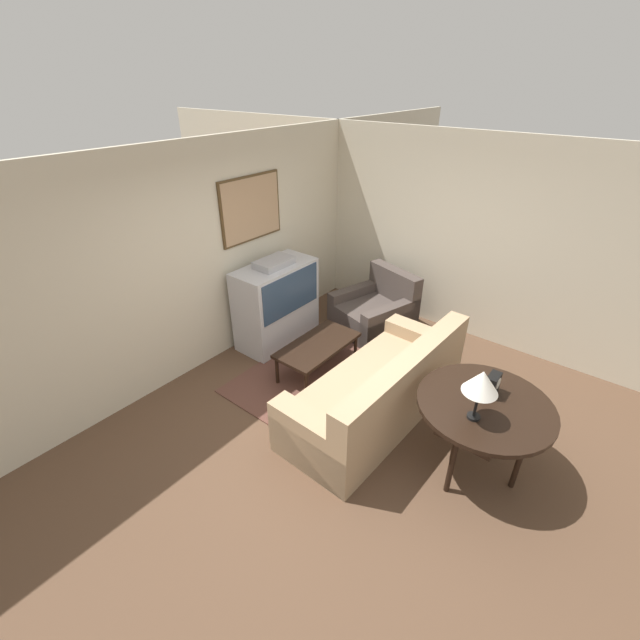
{
  "coord_description": "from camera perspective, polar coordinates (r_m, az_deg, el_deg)",
  "views": [
    {
      "loc": [
        -2.86,
        -1.93,
        3.28
      ],
      "look_at": [
        0.55,
        0.8,
        0.75
      ],
      "focal_mm": 24.0,
      "sensor_mm": 36.0,
      "label": 1
    }
  ],
  "objects": [
    {
      "name": "wall_back",
      "position": [
        5.33,
        -15.06,
        7.89
      ],
      "size": [
        12.0,
        0.1,
        2.7
      ],
      "color": "beige",
      "rests_on": "ground_plane"
    },
    {
      "name": "mantel_clock",
      "position": [
        4.14,
        22.0,
        -7.99
      ],
      "size": [
        0.17,
        0.1,
        0.21
      ],
      "color": "black",
      "rests_on": "console_table"
    },
    {
      "name": "tv",
      "position": [
        5.82,
        -5.82,
        2.22
      ],
      "size": [
        1.14,
        0.57,
        1.21
      ],
      "color": "#B7B7BC",
      "rests_on": "ground_plane"
    },
    {
      "name": "table_lamp",
      "position": [
        3.67,
        20.74,
        -7.81
      ],
      "size": [
        0.29,
        0.29,
        0.48
      ],
      "color": "black",
      "rests_on": "console_table"
    },
    {
      "name": "area_rug",
      "position": [
        5.49,
        0.58,
        -6.52
      ],
      "size": [
        2.33,
        1.48,
        0.01
      ],
      "color": "brown",
      "rests_on": "ground_plane"
    },
    {
      "name": "couch",
      "position": [
        4.69,
        7.92,
        -9.47
      ],
      "size": [
        2.28,
        1.01,
        0.91
      ],
      "rotation": [
        0.0,
        0.0,
        3.11
      ],
      "color": "tan",
      "rests_on": "ground_plane"
    },
    {
      "name": "console_table",
      "position": [
        4.12,
        21.12,
        -11.03
      ],
      "size": [
        1.19,
        1.19,
        0.77
      ],
      "color": "black",
      "rests_on": "ground_plane"
    },
    {
      "name": "coffee_table",
      "position": [
        5.25,
        -0.3,
        -3.57
      ],
      "size": [
        1.09,
        0.55,
        0.42
      ],
      "color": "black",
      "rests_on": "ground_plane"
    },
    {
      "name": "armchair",
      "position": [
        6.25,
        7.34,
        1.08
      ],
      "size": [
        1.18,
        1.14,
        0.85
      ],
      "rotation": [
        0.0,
        0.0,
        -1.85
      ],
      "color": "#473D38",
      "rests_on": "ground_plane"
    },
    {
      "name": "wall_right",
      "position": [
        6.13,
        18.62,
        10.18
      ],
      "size": [
        0.06,
        12.0,
        2.7
      ],
      "color": "beige",
      "rests_on": "ground_plane"
    },
    {
      "name": "ground_plane",
      "position": [
        4.76,
        3.49,
        -13.53
      ],
      "size": [
        12.0,
        12.0,
        0.0
      ],
      "primitive_type": "plane",
      "color": "brown"
    }
  ]
}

